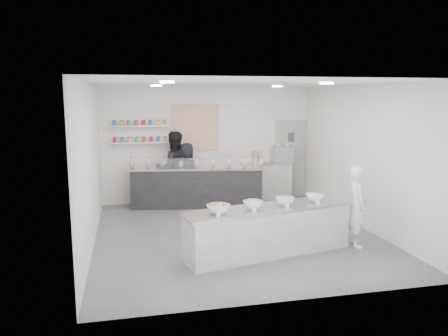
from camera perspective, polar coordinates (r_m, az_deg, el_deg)
The scene contains 26 objects.
floor at distance 8.94m, azimuth 1.48°, elevation -8.60°, with size 6.00×6.00×0.00m, color #515156.
ceiling at distance 8.50m, azimuth 1.57°, elevation 11.01°, with size 6.00×6.00×0.00m, color white.
back_wall at distance 11.50m, azimuth -2.11°, elevation 3.11°, with size 5.50×5.50×0.00m, color white.
left_wall at distance 8.37m, azimuth -17.07°, elevation 0.31°, with size 6.00×6.00×0.00m, color white.
right_wall at distance 9.63m, azimuth 17.61°, elevation 1.43°, with size 6.00×6.00×0.00m, color white.
back_door at distance 12.16m, azimuth 8.66°, elevation 1.21°, with size 0.88×0.04×2.10m, color #9A9A97.
pattern_panel at distance 11.38m, azimuth -3.84°, elevation 5.30°, with size 1.25×0.03×1.20m, color #C45531.
jar_shelf_lower at distance 11.21m, azimuth -10.86°, elevation 3.29°, with size 1.45×0.22×0.04m, color silver.
jar_shelf_upper at distance 11.17m, azimuth -10.93°, elevation 5.43°, with size 1.45×0.22×0.04m, color silver.
preserve_jars at distance 11.16m, azimuth -10.90°, elevation 4.71°, with size 1.45×0.10×0.56m, color #E50434, non-canonical shape.
downlight_0 at distance 7.28m, azimuth -7.41°, elevation 11.04°, with size 0.24×0.24×0.02m, color white.
downlight_1 at distance 8.03m, azimuth 13.27°, elevation 10.71°, with size 0.24×0.24×0.02m, color white.
downlight_2 at distance 9.87m, azimuth -8.81°, elevation 10.57°, with size 0.24×0.24×0.02m, color white.
downlight_3 at distance 10.44m, azimuth 6.99°, elevation 10.54°, with size 0.24×0.24×0.02m, color white.
prep_counter at distance 7.79m, azimuth 5.89°, elevation -8.10°, with size 3.12×0.71×0.85m, color #989894.
back_bar at distance 10.93m, azimuth -3.57°, elevation -2.53°, with size 3.25×0.60×1.01m, color black.
sneeze_guard at distance 10.53m, azimuth -3.65°, elevation 0.56°, with size 3.21×0.01×0.27m, color white.
espresso_ledge at distance 11.82m, azimuth 5.53°, elevation -1.69°, with size 1.34×0.42×0.99m, color #989894.
espresso_machine at distance 11.85m, azimuth 7.64°, elevation 1.74°, with size 0.54×0.37×0.41m, color #93969E.
cup_stacks at distance 11.64m, azimuth 4.38°, elevation 1.41°, with size 0.24×0.24×0.31m, color tan, non-canonical shape.
prep_bowls at distance 7.66m, azimuth 5.95°, elevation -4.55°, with size 2.30×0.45×0.14m, color white, non-canonical shape.
label_cards at distance 7.19m, azimuth 6.35°, elevation -5.78°, with size 2.01×0.04×0.07m, color white, non-canonical shape.
cookie_bags at distance 10.81m, azimuth -3.60°, elevation 0.79°, with size 3.35×0.15×0.27m, color pink, non-canonical shape.
woman_prep at distance 8.43m, azimuth 17.01°, elevation -4.79°, with size 0.55×0.36×1.51m, color white.
staff_left at distance 11.05m, azimuth -6.56°, elevation -0.10°, with size 0.92×0.72×1.89m, color black.
staff_right at distance 11.11m, azimuth -4.90°, elevation -0.80°, with size 0.78×0.51×1.60m, color black.
Camera 1 is at (-2.06, -8.24, 2.76)m, focal length 35.00 mm.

